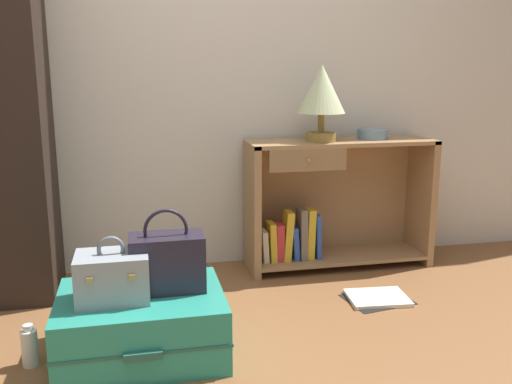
{
  "coord_description": "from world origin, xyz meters",
  "views": [
    {
      "loc": [
        -0.27,
        -1.73,
        1.14
      ],
      "look_at": [
        0.3,
        0.89,
        0.55
      ],
      "focal_mm": 39.24,
      "sensor_mm": 36.0,
      "label": 1
    }
  ],
  "objects_px": {
    "bookshelf": "(330,205)",
    "suitcase_large": "(142,324)",
    "bowl": "(372,134)",
    "table_lamp": "(322,93)",
    "handbag": "(167,261)",
    "open_book_on_floor": "(377,298)",
    "train_case": "(112,276)",
    "bottle": "(30,347)"
  },
  "relations": [
    {
      "from": "bookshelf",
      "to": "suitcase_large",
      "type": "height_order",
      "value": "bookshelf"
    },
    {
      "from": "bowl",
      "to": "suitcase_large",
      "type": "distance_m",
      "value": 1.73
    },
    {
      "from": "table_lamp",
      "to": "bookshelf",
      "type": "bearing_deg",
      "value": 28.75
    },
    {
      "from": "handbag",
      "to": "open_book_on_floor",
      "type": "relative_size",
      "value": 0.98
    },
    {
      "from": "bowl",
      "to": "suitcase_large",
      "type": "xyz_separation_m",
      "value": [
        -1.35,
        -0.86,
        -0.64
      ]
    },
    {
      "from": "train_case",
      "to": "open_book_on_floor",
      "type": "height_order",
      "value": "train_case"
    },
    {
      "from": "bowl",
      "to": "handbag",
      "type": "relative_size",
      "value": 0.51
    },
    {
      "from": "open_book_on_floor",
      "to": "bottle",
      "type": "bearing_deg",
      "value": -169.31
    },
    {
      "from": "table_lamp",
      "to": "suitcase_large",
      "type": "height_order",
      "value": "table_lamp"
    },
    {
      "from": "table_lamp",
      "to": "train_case",
      "type": "height_order",
      "value": "table_lamp"
    },
    {
      "from": "bookshelf",
      "to": "handbag",
      "type": "relative_size",
      "value": 3.17
    },
    {
      "from": "bookshelf",
      "to": "train_case",
      "type": "height_order",
      "value": "bookshelf"
    },
    {
      "from": "bowl",
      "to": "train_case",
      "type": "height_order",
      "value": "bowl"
    },
    {
      "from": "bookshelf",
      "to": "bowl",
      "type": "relative_size",
      "value": 6.17
    },
    {
      "from": "train_case",
      "to": "open_book_on_floor",
      "type": "bearing_deg",
      "value": 14.68
    },
    {
      "from": "bookshelf",
      "to": "bottle",
      "type": "bearing_deg",
      "value": -150.77
    },
    {
      "from": "handbag",
      "to": "bottle",
      "type": "distance_m",
      "value": 0.62
    },
    {
      "from": "table_lamp",
      "to": "suitcase_large",
      "type": "relative_size",
      "value": 0.63
    },
    {
      "from": "suitcase_large",
      "to": "train_case",
      "type": "height_order",
      "value": "train_case"
    },
    {
      "from": "bookshelf",
      "to": "open_book_on_floor",
      "type": "height_order",
      "value": "bookshelf"
    },
    {
      "from": "bookshelf",
      "to": "bottle",
      "type": "xyz_separation_m",
      "value": [
        -1.54,
        -0.86,
        -0.29
      ]
    },
    {
      "from": "bowl",
      "to": "suitcase_large",
      "type": "bearing_deg",
      "value": -147.46
    },
    {
      "from": "table_lamp",
      "to": "suitcase_large",
      "type": "xyz_separation_m",
      "value": [
        -1.02,
        -0.82,
        -0.88
      ]
    },
    {
      "from": "table_lamp",
      "to": "handbag",
      "type": "bearing_deg",
      "value": -139.12
    },
    {
      "from": "bottle",
      "to": "train_case",
      "type": "bearing_deg",
      "value": -5.34
    },
    {
      "from": "bookshelf",
      "to": "open_book_on_floor",
      "type": "relative_size",
      "value": 3.1
    },
    {
      "from": "bowl",
      "to": "train_case",
      "type": "distance_m",
      "value": 1.75
    },
    {
      "from": "table_lamp",
      "to": "bowl",
      "type": "relative_size",
      "value": 2.4
    },
    {
      "from": "bottle",
      "to": "bowl",
      "type": "bearing_deg",
      "value": 25.77
    },
    {
      "from": "handbag",
      "to": "bottle",
      "type": "relative_size",
      "value": 1.98
    },
    {
      "from": "bookshelf",
      "to": "handbag",
      "type": "distance_m",
      "value": 1.3
    },
    {
      "from": "bookshelf",
      "to": "bowl",
      "type": "height_order",
      "value": "bowl"
    },
    {
      "from": "table_lamp",
      "to": "bottle",
      "type": "relative_size",
      "value": 2.44
    },
    {
      "from": "table_lamp",
      "to": "bottle",
      "type": "bearing_deg",
      "value": -150.74
    },
    {
      "from": "table_lamp",
      "to": "bowl",
      "type": "distance_m",
      "value": 0.41
    },
    {
      "from": "table_lamp",
      "to": "train_case",
      "type": "relative_size",
      "value": 1.52
    },
    {
      "from": "table_lamp",
      "to": "bottle",
      "type": "distance_m",
      "value": 1.91
    },
    {
      "from": "open_book_on_floor",
      "to": "train_case",
      "type": "bearing_deg",
      "value": -165.32
    },
    {
      "from": "table_lamp",
      "to": "open_book_on_floor",
      "type": "relative_size",
      "value": 1.21
    },
    {
      "from": "handbag",
      "to": "bookshelf",
      "type": "bearing_deg",
      "value": 40.02
    },
    {
      "from": "bowl",
      "to": "bottle",
      "type": "xyz_separation_m",
      "value": [
        -1.78,
        -0.86,
        -0.69
      ]
    },
    {
      "from": "open_book_on_floor",
      "to": "handbag",
      "type": "bearing_deg",
      "value": -165.38
    }
  ]
}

